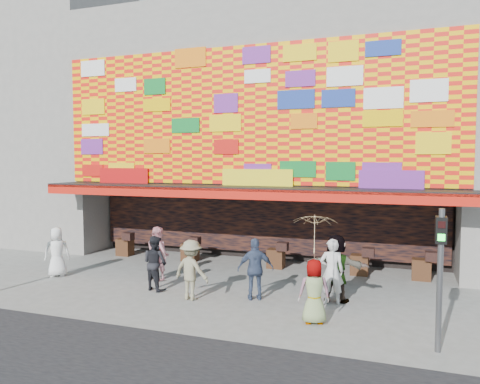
{
  "coord_description": "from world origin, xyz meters",
  "views": [
    {
      "loc": [
        5.57,
        -11.81,
        4.01
      ],
      "look_at": [
        0.54,
        2.0,
        2.97
      ],
      "focal_mm": 35.0,
      "sensor_mm": 36.0,
      "label": 1
    }
  ],
  "objects": [
    {
      "name": "ped_d",
      "position": [
        -0.22,
        0.03,
        0.86
      ],
      "size": [
        1.21,
        0.85,
        1.71
      ],
      "primitive_type": "imported",
      "rotation": [
        0.0,
        0.0,
        2.94
      ],
      "color": "gray",
      "rests_on": "ground"
    },
    {
      "name": "ped_f",
      "position": [
        3.68,
        1.26,
        0.96
      ],
      "size": [
        1.81,
        0.65,
        1.92
      ],
      "primitive_type": "imported",
      "rotation": [
        0.0,
        0.0,
        3.09
      ],
      "color": "gray",
      "rests_on": "ground"
    },
    {
      "name": "ped_e",
      "position": [
        1.5,
        0.65,
        0.88
      ],
      "size": [
        1.12,
        0.82,
        1.77
      ],
      "primitive_type": "imported",
      "rotation": [
        0.0,
        0.0,
        3.56
      ],
      "color": "#394663",
      "rests_on": "ground"
    },
    {
      "name": "ped_c",
      "position": [
        -1.7,
        0.55,
        0.84
      ],
      "size": [
        0.97,
        0.85,
        1.68
      ],
      "primitive_type": "imported",
      "rotation": [
        0.0,
        0.0,
        2.83
      ],
      "color": "black",
      "rests_on": "ground"
    },
    {
      "name": "neighbor_left",
      "position": [
        -13.0,
        8.0,
        6.0
      ],
      "size": [
        11.0,
        8.0,
        12.0
      ],
      "primitive_type": "cube",
      "color": "gray",
      "rests_on": "ground"
    },
    {
      "name": "parasol",
      "position": [
        3.45,
        -0.7,
        2.19
      ],
      "size": [
        1.41,
        1.42,
        1.93
      ],
      "color": "beige",
      "rests_on": "ground"
    },
    {
      "name": "ped_b",
      "position": [
        -2.26,
        1.75,
        0.8
      ],
      "size": [
        0.6,
        0.4,
        1.6
      ],
      "primitive_type": "imported",
      "rotation": [
        0.0,
        0.0,
        3.18
      ],
      "color": "pink",
      "rests_on": "ground"
    },
    {
      "name": "shop_building",
      "position": [
        0.0,
        8.18,
        5.23
      ],
      "size": [
        15.2,
        9.4,
        10.0
      ],
      "color": "gray",
      "rests_on": "ground"
    },
    {
      "name": "signal_right",
      "position": [
        6.2,
        -1.5,
        1.86
      ],
      "size": [
        0.22,
        0.2,
        3.0
      ],
      "color": "#59595B",
      "rests_on": "ground"
    },
    {
      "name": "ped_g",
      "position": [
        3.45,
        -0.7,
        0.79
      ],
      "size": [
        0.9,
        0.73,
        1.58
      ],
      "primitive_type": "imported",
      "rotation": [
        0.0,
        0.0,
        3.48
      ],
      "color": "gray",
      "rests_on": "ground"
    },
    {
      "name": "ped_i",
      "position": [
        -2.27,
        1.72,
        0.88
      ],
      "size": [
        1.08,
        1.08,
        1.77
      ],
      "primitive_type": "imported",
      "rotation": [
        0.0,
        0.0,
        2.37
      ],
      "color": "pink",
      "rests_on": "ground"
    },
    {
      "name": "ped_h",
      "position": [
        3.6,
        1.0,
        0.91
      ],
      "size": [
        0.74,
        0.57,
        1.82
      ],
      "primitive_type": "imported",
      "rotation": [
        0.0,
        0.0,
        3.36
      ],
      "color": "silver",
      "rests_on": "ground"
    },
    {
      "name": "ground",
      "position": [
        0.0,
        0.0,
        0.0
      ],
      "size": [
        90.0,
        90.0,
        0.0
      ],
      "primitive_type": "plane",
      "color": "slate",
      "rests_on": "ground"
    },
    {
      "name": "ped_a",
      "position": [
        -5.69,
        0.85,
        0.85
      ],
      "size": [
        0.98,
        0.94,
        1.69
      ],
      "primitive_type": "imported",
      "rotation": [
        0.0,
        0.0,
        3.82
      ],
      "color": "white",
      "rests_on": "ground"
    }
  ]
}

